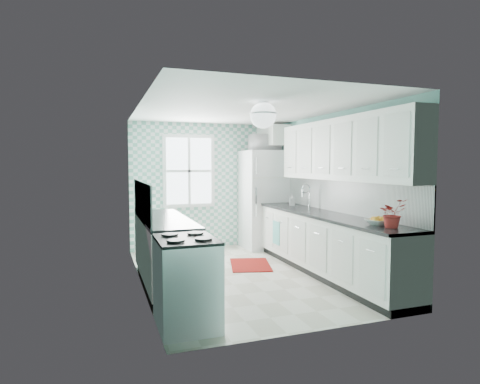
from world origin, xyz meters
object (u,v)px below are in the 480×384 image
object	(u,v)px
fridge	(264,199)
microwave	(265,143)
sink	(302,208)
ceiling_light	(263,115)
potted_plant	(392,213)
stove	(187,281)
fruit_bowl	(378,222)

from	to	relation	value
fridge	microwave	world-z (taller)	microwave
sink	ceiling_light	bearing A→B (deg)	-135.33
ceiling_light	microwave	distance (m)	2.81
fridge	microwave	distance (m)	1.14
sink	potted_plant	bearing A→B (deg)	-89.78
ceiling_light	sink	size ratio (longest dim) A/B	0.66
ceiling_light	fridge	bearing A→B (deg)	66.65
stove	ceiling_light	bearing A→B (deg)	35.20
fridge	stove	bearing A→B (deg)	-121.41
fridge	potted_plant	world-z (taller)	fridge
sink	fruit_bowl	distance (m)	1.99
microwave	potted_plant	bearing A→B (deg)	92.91
sink	microwave	xyz separation A→B (m)	(-0.09, 1.39, 1.18)
fridge	fruit_bowl	size ratio (longest dim) A/B	6.77
ceiling_light	microwave	xyz separation A→B (m)	(1.11, 2.57, -0.21)
potted_plant	fridge	bearing A→B (deg)	91.42
sink	potted_plant	world-z (taller)	sink
ceiling_light	sink	xyz separation A→B (m)	(1.20, 1.18, -1.39)
sink	fruit_bowl	bearing A→B (deg)	-89.79
ceiling_light	stove	size ratio (longest dim) A/B	0.38
stove	fridge	bearing A→B (deg)	56.46
sink	microwave	size ratio (longest dim) A/B	0.91
fruit_bowl	potted_plant	world-z (taller)	potted_plant
ceiling_light	stove	distance (m)	2.35
sink	microwave	bearing A→B (deg)	94.21
sink	fruit_bowl	size ratio (longest dim) A/B	1.84
fridge	sink	xyz separation A→B (m)	(0.09, -1.39, -0.04)
ceiling_light	potted_plant	xyz separation A→B (m)	(1.20, -1.06, -1.21)
stove	fruit_bowl	size ratio (longest dim) A/B	3.16
fridge	fruit_bowl	world-z (taller)	fridge
sink	microwave	distance (m)	1.83
ceiling_light	microwave	bearing A→B (deg)	66.65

